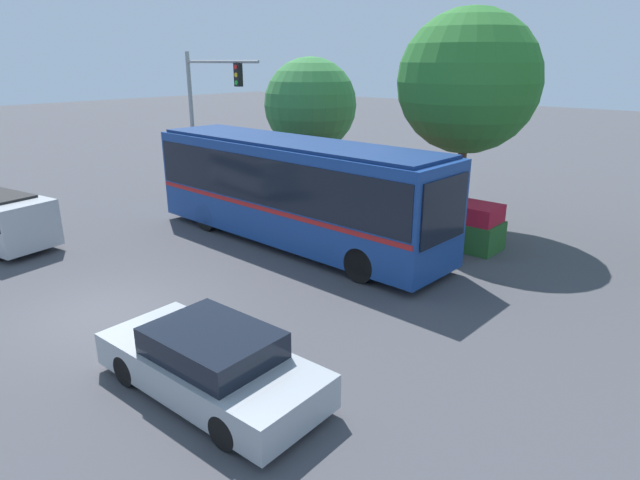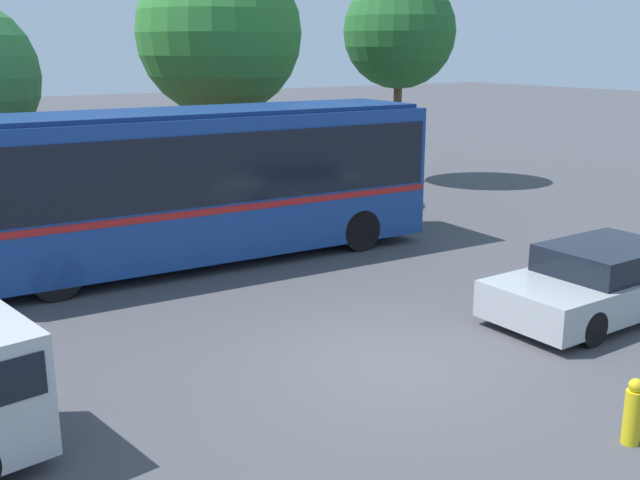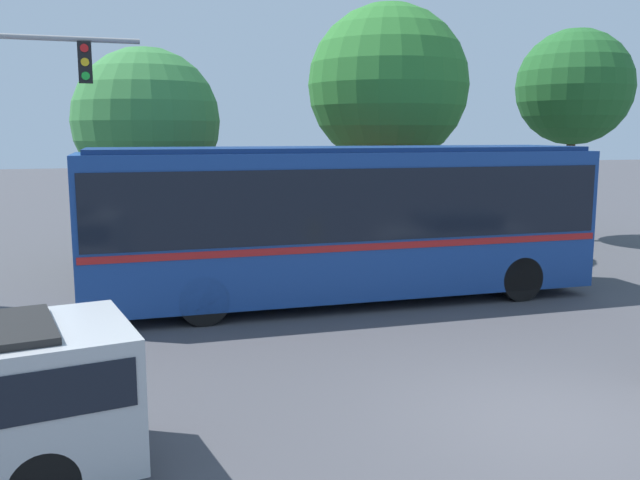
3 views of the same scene
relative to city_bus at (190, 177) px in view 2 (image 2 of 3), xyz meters
name	(u,v)px [view 2 (image 2 of 3)]	position (x,y,z in m)	size (l,w,h in m)	color
ground_plane	(394,365)	(0.24, -6.96, -1.95)	(140.00, 140.00, 0.00)	#444449
city_bus	(190,177)	(0.00, 0.00, 0.00)	(11.31, 2.95, 3.43)	navy
sedan_foreground	(602,282)	(4.83, -7.24, -1.33)	(4.60, 2.01, 1.30)	#9EA3A8
flowering_hedge	(196,199)	(1.59, 3.37, -1.22)	(8.14, 1.34, 1.48)	#286028
street_tree_centre	(219,33)	(3.32, 5.21, 3.19)	(4.81, 4.81, 7.55)	brown
street_tree_right	(399,32)	(10.44, 5.69, 3.30)	(3.90, 3.90, 7.21)	brown
fire_hydrant	(633,413)	(1.21, -10.39, -1.53)	(0.22, 0.22, 0.86)	gold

